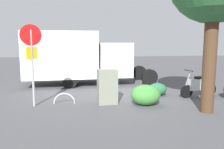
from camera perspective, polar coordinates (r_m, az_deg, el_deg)
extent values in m
plane|color=#4A494E|center=(9.71, 4.69, -5.84)|extent=(60.00, 60.00, 0.00)
cylinder|color=black|center=(11.76, -10.98, -1.28)|extent=(0.91, 0.29, 0.90)
cylinder|color=black|center=(13.63, -10.92, -0.01)|extent=(0.91, 0.29, 0.90)
cylinder|color=black|center=(12.51, 9.66, -0.69)|extent=(0.91, 0.29, 0.90)
cylinder|color=black|center=(14.29, 7.05, 0.44)|extent=(0.91, 0.29, 0.90)
cube|color=silver|center=(12.58, -12.93, 5.01)|extent=(4.00, 2.36, 2.51)
cube|color=silver|center=(12.82, 0.46, 3.91)|extent=(1.88, 2.17, 1.90)
cube|color=black|center=(12.79, 0.46, 6.59)|extent=(1.90, 2.01, 0.60)
cylinder|color=black|center=(10.03, 18.69, -4.15)|extent=(0.57, 0.20, 0.56)
cylinder|color=black|center=(10.82, 24.01, -3.55)|extent=(0.57, 0.20, 0.56)
cube|color=silver|center=(10.39, 21.74, -2.31)|extent=(1.14, 0.51, 0.48)
cube|color=black|center=(10.42, 22.24, -0.81)|extent=(0.68, 0.39, 0.12)
cylinder|color=slate|center=(9.96, 19.06, -1.03)|extent=(0.29, 0.12, 0.69)
cylinder|color=black|center=(9.92, 19.15, 0.97)|extent=(0.14, 0.55, 0.04)
cylinder|color=#9E9EA3|center=(8.56, -19.81, 1.40)|extent=(0.08, 0.08, 2.81)
cylinder|color=red|center=(8.50, -20.23, 9.54)|extent=(0.71, 0.32, 0.76)
cube|color=yellow|center=(8.50, -20.02, 5.23)|extent=(0.33, 0.33, 0.44)
cylinder|color=#47301E|center=(8.01, 23.83, 2.87)|extent=(0.43, 0.43, 3.39)
cube|color=gray|center=(8.53, -1.22, -3.13)|extent=(0.77, 0.58, 1.34)
torus|color=#B7B7BC|center=(8.85, -12.15, -7.36)|extent=(0.85, 0.12, 0.85)
ellipsoid|color=#27613A|center=(10.13, 11.63, -3.75)|extent=(0.83, 0.68, 0.57)
ellipsoid|color=#3D8637|center=(8.49, 8.66, -5.23)|extent=(1.14, 0.93, 0.78)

